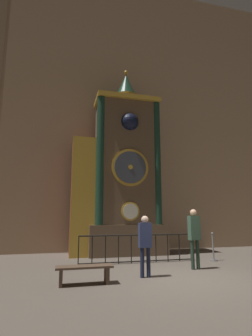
{
  "coord_description": "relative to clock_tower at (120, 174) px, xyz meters",
  "views": [
    {
      "loc": [
        -3.24,
        -6.77,
        1.68
      ],
      "look_at": [
        -0.39,
        4.58,
        3.76
      ],
      "focal_mm": 28.0,
      "sensor_mm": 36.0,
      "label": 1
    }
  ],
  "objects": [
    {
      "name": "railing_fence",
      "position": [
        0.18,
        -2.12,
        -2.92
      ],
      "size": [
        4.15,
        0.05,
        0.98
      ],
      "color": "black",
      "rests_on": "ground_plane"
    },
    {
      "name": "stanchion_post",
      "position": [
        3.04,
        -2.34,
        -3.13
      ],
      "size": [
        0.28,
        0.28,
        1.02
      ],
      "color": "gray",
      "rests_on": "ground_plane"
    },
    {
      "name": "ground_plane",
      "position": [
        0.69,
        -4.55,
        -3.46
      ],
      "size": [
        28.0,
        28.0,
        0.0
      ],
      "primitive_type": "plane",
      "color": "brown"
    },
    {
      "name": "visitor_far",
      "position": [
        1.63,
        -3.57,
        -2.34
      ],
      "size": [
        0.35,
        0.24,
        1.84
      ],
      "rotation": [
        0.0,
        0.0,
        0.05
      ],
      "color": "#213427",
      "rests_on": "ground_plane"
    },
    {
      "name": "visitor_near",
      "position": [
        -0.22,
        -4.2,
        -2.47
      ],
      "size": [
        0.35,
        0.24,
        1.64
      ],
      "rotation": [
        0.0,
        0.0,
        -0.05
      ],
      "color": "#1B213A",
      "rests_on": "ground_plane"
    },
    {
      "name": "cathedral_back_wall",
      "position": [
        0.6,
        1.26,
        3.78
      ],
      "size": [
        24.0,
        0.32,
        14.49
      ],
      "color": "#997A5B",
      "rests_on": "ground_plane"
    },
    {
      "name": "clock_tower",
      "position": [
        0.0,
        0.0,
        0.0
      ],
      "size": [
        4.1,
        1.84,
        8.57
      ],
      "color": "brown",
      "rests_on": "ground_plane"
    },
    {
      "name": "visitor_bench",
      "position": [
        -1.9,
        -4.53,
        -3.14
      ],
      "size": [
        1.39,
        0.4,
        0.44
      ],
      "color": "brown",
      "rests_on": "ground_plane"
    }
  ]
}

